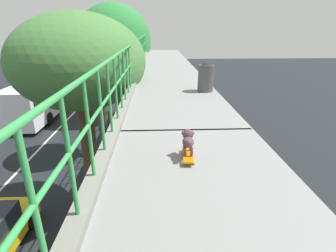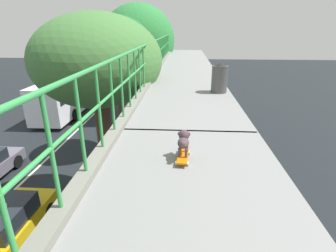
{
  "view_description": "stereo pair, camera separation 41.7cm",
  "coord_description": "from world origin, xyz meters",
  "px_view_note": "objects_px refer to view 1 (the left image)",
  "views": [
    {
      "loc": [
        0.51,
        -2.37,
        7.01
      ],
      "look_at": [
        0.69,
        1.53,
        5.52
      ],
      "focal_mm": 27.64,
      "sensor_mm": 36.0,
      "label": 1
    },
    {
      "loc": [
        0.93,
        -2.36,
        7.01
      ],
      "look_at": [
        0.69,
        1.53,
        5.52
      ],
      "focal_mm": 27.64,
      "sensor_mm": 36.0,
      "label": 2
    }
  ],
  "objects_px": {
    "city_bus": "(46,93)",
    "toy_skateboard": "(188,155)",
    "small_dog": "(188,139)",
    "litter_bin": "(206,77)"
  },
  "relations": [
    {
      "from": "city_bus",
      "to": "toy_skateboard",
      "type": "distance_m",
      "value": 21.58
    },
    {
      "from": "city_bus",
      "to": "toy_skateboard",
      "type": "bearing_deg",
      "value": -62.3
    },
    {
      "from": "city_bus",
      "to": "litter_bin",
      "type": "distance_m",
      "value": 18.74
    },
    {
      "from": "litter_bin",
      "to": "small_dog",
      "type": "bearing_deg",
      "value": -103.61
    },
    {
      "from": "small_dog",
      "to": "litter_bin",
      "type": "relative_size",
      "value": 0.45
    },
    {
      "from": "small_dog",
      "to": "toy_skateboard",
      "type": "bearing_deg",
      "value": -93.06
    },
    {
      "from": "toy_skateboard",
      "to": "litter_bin",
      "type": "bearing_deg",
      "value": 76.51
    },
    {
      "from": "toy_skateboard",
      "to": "small_dog",
      "type": "xyz_separation_m",
      "value": [
        0.0,
        0.05,
        0.22
      ]
    },
    {
      "from": "city_bus",
      "to": "small_dog",
      "type": "relative_size",
      "value": 30.04
    },
    {
      "from": "toy_skateboard",
      "to": "litter_bin",
      "type": "height_order",
      "value": "litter_bin"
    }
  ]
}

